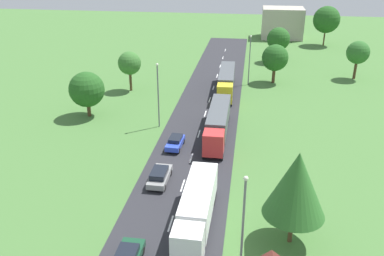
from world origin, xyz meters
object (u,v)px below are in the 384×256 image
Objects in this scene: car_second at (160,176)px; tree_pine at (129,63)px; truck_lead at (197,209)px; tree_oak at (327,20)px; lamppost_second at (158,93)px; tree_lime at (275,58)px; truck_second at (218,122)px; truck_third at (226,80)px; tree_birch at (296,184)px; lamppost_lead at (243,225)px; car_third at (175,142)px; tree_elm at (87,90)px; tree_ash at (358,53)px; distant_building at (282,23)px; lamppost_third at (250,58)px; tree_maple at (278,39)px.

car_second is 0.67× the size of tree_pine.
tree_oak reaches higher than truck_lead.
tree_lime is at bearing 54.21° from lamppost_second.
truck_third reaches higher than truck_second.
lamppost_second is at bearing 126.48° from tree_birch.
lamppost_lead is 0.92× the size of tree_oak.
tree_birch is (-13.92, -78.83, -0.76)m from tree_oak.
tree_elm is (-14.65, 8.52, 3.34)m from car_third.
tree_elm is (-23.55, 29.48, -0.86)m from lamppost_lead.
tree_ash is at bearing 17.79° from tree_pine.
distant_building is (16.81, 79.37, 3.18)m from car_second.
distant_building is (16.66, 71.01, 3.22)m from car_third.
lamppost_third is (-0.41, 48.16, -0.02)m from lamppost_lead.
truck_second is at bearing -108.06° from tree_lime.
tree_maple is at bearing 143.13° from tree_ash.
tree_elm is 0.62× the size of distant_building.
truck_second is at bearing -89.53° from truck_third.
truck_second is 20.16m from tree_elm.
truck_third is 3.57× the size of car_third.
lamppost_lead is at bearing -65.53° from lamppost_second.
tree_ash is (31.94, 27.65, 0.02)m from lamppost_second.
lamppost_second is 28.29m from tree_lime.
tree_pine is at bearing 119.50° from car_third.
tree_elm is at bearing -144.55° from truck_third.
lamppost_lead is 50.30m from tree_lime.
tree_birch is 0.78× the size of distant_building.
lamppost_second is (-3.32, 14.57, 4.18)m from car_second.
lamppost_lead reaches higher than tree_elm.
lamppost_second is at bearing 102.85° from car_second.
distant_building is at bearing 76.29° from truck_third.
tree_pine is 1.02× the size of tree_elm.
tree_birch is at bearing -107.28° from tree_ash.
truck_second is at bearing -103.15° from tree_maple.
truck_second is at bearing 98.94° from lamppost_lead.
tree_elm is at bearing -116.62° from distant_building.
car_second is at bearing -105.34° from tree_maple.
lamppost_second is at bearing 110.93° from truck_lead.
tree_lime reaches higher than truck_third.
car_second is 0.51× the size of lamppost_lead.
truck_lead is at bearing -89.94° from truck_third.
lamppost_lead reaches higher than distant_building.
tree_ash reaches higher than car_third.
tree_ash is at bearing 64.39° from truck_lead.
lamppost_third is 1.05× the size of tree_birch.
car_third is at bearing -60.84° from lamppost_second.
lamppost_second is at bearing -118.20° from tree_oak.
truck_second is 0.97× the size of truck_third.
tree_pine is (-24.80, 36.94, -0.84)m from tree_birch.
tree_pine is at bearing 116.34° from lamppost_lead.
tree_birch is at bearing -90.14° from tree_lime.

